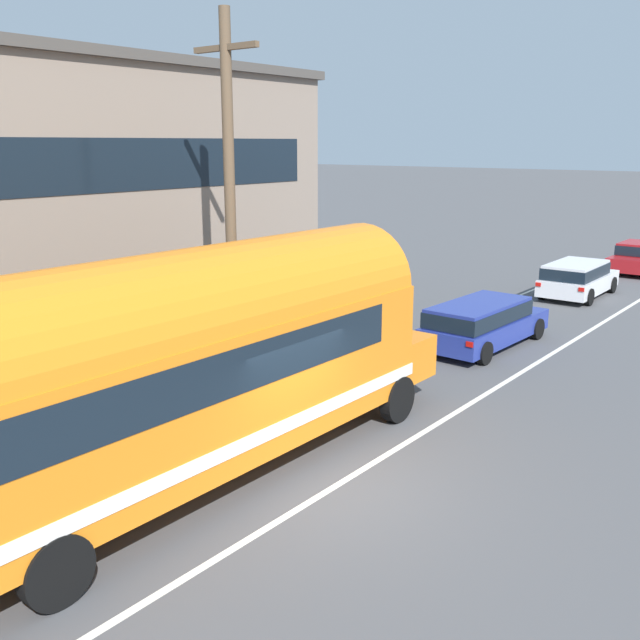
% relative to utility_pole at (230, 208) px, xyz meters
% --- Properties ---
extents(ground_plane, '(300.00, 300.00, 0.00)m').
position_rel_utility_pole_xyz_m(ground_plane, '(4.41, -2.17, -4.42)').
color(ground_plane, '#4C4C4F').
extents(lane_markings, '(4.06, 80.00, 0.01)m').
position_rel_utility_pole_xyz_m(lane_markings, '(2.60, 9.83, -4.42)').
color(lane_markings, silver).
rests_on(lane_markings, ground).
extents(roadside_building, '(11.31, 14.79, 7.84)m').
position_rel_utility_pole_xyz_m(roadside_building, '(-8.11, -0.86, -0.50)').
color(roadside_building, gray).
rests_on(roadside_building, ground).
extents(utility_pole, '(1.80, 0.24, 8.50)m').
position_rel_utility_pole_xyz_m(utility_pole, '(0.00, 0.00, 0.00)').
color(utility_pole, brown).
rests_on(utility_pole, ground).
extents(painted_bus, '(2.66, 12.57, 4.12)m').
position_rel_utility_pole_xyz_m(painted_bus, '(2.44, -3.78, -2.12)').
color(painted_bus, orange).
rests_on(painted_bus, ground).
extents(car_lead, '(2.06, 4.85, 1.37)m').
position_rel_utility_pole_xyz_m(car_lead, '(2.53, 7.52, -3.62)').
color(car_lead, navy).
rests_on(car_lead, ground).
extents(car_second, '(1.98, 4.33, 1.37)m').
position_rel_utility_pole_xyz_m(car_second, '(2.30, 16.21, -3.63)').
color(car_second, white).
rests_on(car_second, ground).
extents(car_third, '(1.92, 4.53, 1.37)m').
position_rel_utility_pole_xyz_m(car_third, '(2.68, 23.56, -3.69)').
color(car_third, '#A5191E').
rests_on(car_third, ground).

